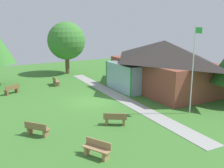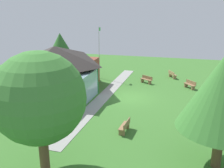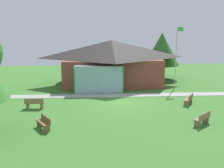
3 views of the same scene
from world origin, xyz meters
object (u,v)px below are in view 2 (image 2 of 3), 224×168
Objects in this scene: bench_mid_right at (146,80)px; tree_behind_pavilion_right at (60,48)px; bench_lawn_far_right at (172,75)px; bench_mid_left at (125,127)px; pavilion at (57,69)px; bench_front_left at (192,126)px; flagpole at (99,51)px; tree_west_hedge at (39,98)px; bench_front_right at (190,85)px.

tree_behind_pavilion_right is at bearing 30.61° from bench_mid_right.
bench_lawn_far_right is 1.00× the size of bench_mid_left.
bench_mid_right is at bearing -55.28° from pavilion.
tree_behind_pavilion_right is (-2.73, 13.64, 3.13)m from bench_lawn_far_right.
bench_front_left is 12.01m from bench_mid_right.
flagpole is 4.12× the size of bench_front_left.
flagpole is 4.98m from tree_behind_pavilion_right.
pavilion is 7.34× the size of bench_front_left.
tree_behind_pavilion_right is at bearing -107.75° from bench_lawn_far_right.
bench_mid_right is 18.43m from tree_west_hedge.
bench_lawn_far_right is at bearing -51.26° from pavilion.
tree_west_hedge is (-18.22, -7.85, 0.55)m from tree_behind_pavilion_right.
bench_mid_right is (0.77, 4.80, 0.00)m from bench_front_right.
tree_west_hedge reaches higher than tree_behind_pavilion_right.
bench_front_left is 1.00× the size of bench_mid_left.
bench_mid_left is (-15.56, 2.62, 0.00)m from bench_lawn_far_right.
bench_front_right is 19.10m from tree_west_hedge.
flagpole reaches higher than bench_front_left.
pavilion is 1.78× the size of flagpole.
bench_mid_left is (-11.65, 4.63, 0.00)m from bench_front_right.
bench_front_left is 4.74m from bench_mid_left.
bench_lawn_far_right is at bearing -78.69° from tree_behind_pavilion_right.
tree_west_hedge is (-20.95, 5.79, 3.69)m from bench_lawn_far_right.
bench_mid_left is at bearing -12.33° from bench_front_left.
tree_west_hedge reaches higher than bench_lawn_far_right.
tree_behind_pavilion_right is at bearing 23.31° from tree_west_hedge.
flagpole reaches higher than bench_mid_right.
bench_lawn_far_right and bench_mid_left have the same top height.
bench_front_right is (-3.91, -2.01, 0.00)m from bench_lawn_far_right.
pavilion reaches higher than bench_lawn_far_right.
pavilion is 7.83× the size of bench_front_right.
tree_west_hedge is (-17.81, 3.00, 3.69)m from bench_mid_right.
bench_front_right is at bearing -1.84° from bench_lawn_far_right.
tree_west_hedge is at bearing -44.50° from bench_lawn_far_right.
bench_front_left is 0.24× the size of tree_west_hedge.
bench_front_right is at bearing -24.60° from tree_west_hedge.
bench_lawn_far_right and bench_front_right have the same top height.
flagpole reaches higher than bench_lawn_far_right.
bench_mid_right is (5.76, -8.31, -2.07)m from pavilion.
tree_behind_pavilion_right reaches higher than bench_front_right.
pavilion is at bearing 56.52° from bench_mid_left.
bench_front_left is (-14.19, -1.92, 0.00)m from bench_lawn_far_right.
flagpole is at bearing -102.89° from bench_lawn_far_right.
flagpole reaches higher than pavilion.
bench_front_left is at bearing -137.82° from flagpole.
pavilion is 14.37m from bench_lawn_far_right.
tree_behind_pavilion_right reaches higher than bench_front_left.
bench_front_left is 0.28× the size of tree_behind_pavilion_right.
tree_behind_pavilion_right is 19.85m from tree_west_hedge.
bench_lawn_far_right is 15.78m from bench_mid_left.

